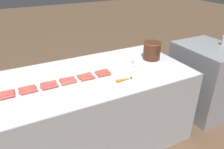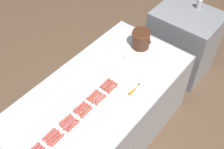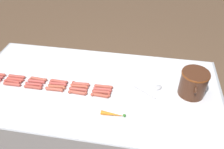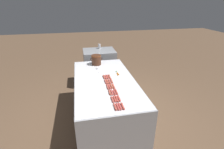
% 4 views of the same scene
% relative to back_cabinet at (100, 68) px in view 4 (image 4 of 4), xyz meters
% --- Properties ---
extents(ground_plane, '(20.00, 20.00, 0.00)m').
position_rel_back_cabinet_xyz_m(ground_plane, '(-0.11, -1.61, -0.49)').
color(ground_plane, brown).
extents(griddle_counter, '(1.06, 2.08, 0.90)m').
position_rel_back_cabinet_xyz_m(griddle_counter, '(-0.11, -1.61, -0.04)').
color(griddle_counter, '#9EA0A5').
rests_on(griddle_counter, ground_plane).
extents(back_cabinet, '(0.83, 0.66, 0.98)m').
position_rel_back_cabinet_xyz_m(back_cabinet, '(0.00, 0.00, 0.00)').
color(back_cabinet, gray).
rests_on(back_cabinet, ground_plane).
extents(hot_dog_0, '(0.03, 0.16, 0.03)m').
position_rel_back_cabinet_xyz_m(hot_dog_0, '(-0.11, -2.47, 0.43)').
color(hot_dog_0, '#B84A3D').
rests_on(hot_dog_0, griddle_counter).
extents(hot_dog_1, '(0.03, 0.16, 0.03)m').
position_rel_back_cabinet_xyz_m(hot_dog_1, '(-0.11, -2.29, 0.43)').
color(hot_dog_1, '#B04A3F').
rests_on(hot_dog_1, griddle_counter).
extents(hot_dog_2, '(0.04, 0.16, 0.03)m').
position_rel_back_cabinet_xyz_m(hot_dog_2, '(-0.11, -2.09, 0.43)').
color(hot_dog_2, '#AD503F').
rests_on(hot_dog_2, griddle_counter).
extents(hot_dog_3, '(0.03, 0.16, 0.03)m').
position_rel_back_cabinet_xyz_m(hot_dog_3, '(-0.11, -1.91, 0.43)').
color(hot_dog_3, '#AF4A3E').
rests_on(hot_dog_3, griddle_counter).
extents(hot_dog_4, '(0.04, 0.16, 0.03)m').
position_rel_back_cabinet_xyz_m(hot_dog_4, '(-0.12, -1.72, 0.43)').
color(hot_dog_4, '#AD4D41').
rests_on(hot_dog_4, griddle_counter).
extents(hot_dog_5, '(0.03, 0.16, 0.03)m').
position_rel_back_cabinet_xyz_m(hot_dog_5, '(-0.11, -1.53, 0.43)').
color(hot_dog_5, '#B14D3D').
rests_on(hot_dog_5, griddle_counter).
extents(hot_dog_6, '(0.03, 0.16, 0.03)m').
position_rel_back_cabinet_xyz_m(hot_dog_6, '(-0.08, -2.47, 0.43)').
color(hot_dog_6, '#B04540').
rests_on(hot_dog_6, griddle_counter).
extents(hot_dog_7, '(0.03, 0.16, 0.03)m').
position_rel_back_cabinet_xyz_m(hot_dog_7, '(-0.08, -2.28, 0.43)').
color(hot_dog_7, '#B9463C').
rests_on(hot_dog_7, griddle_counter).
extents(hot_dog_8, '(0.03, 0.16, 0.03)m').
position_rel_back_cabinet_xyz_m(hot_dog_8, '(-0.08, -2.10, 0.43)').
color(hot_dog_8, '#B54742').
rests_on(hot_dog_8, griddle_counter).
extents(hot_dog_9, '(0.04, 0.16, 0.03)m').
position_rel_back_cabinet_xyz_m(hot_dog_9, '(-0.08, -1.91, 0.43)').
color(hot_dog_9, '#B4453E').
rests_on(hot_dog_9, griddle_counter).
extents(hot_dog_10, '(0.04, 0.16, 0.03)m').
position_rel_back_cabinet_xyz_m(hot_dog_10, '(-0.08, -1.72, 0.43)').
color(hot_dog_10, '#B44D39').
rests_on(hot_dog_10, griddle_counter).
extents(hot_dog_11, '(0.03, 0.16, 0.03)m').
position_rel_back_cabinet_xyz_m(hot_dog_11, '(-0.08, -1.53, 0.43)').
color(hot_dog_11, '#B24941').
rests_on(hot_dog_11, griddle_counter).
extents(hot_dog_12, '(0.03, 0.16, 0.03)m').
position_rel_back_cabinet_xyz_m(hot_dog_12, '(-0.05, -2.47, 0.43)').
color(hot_dog_12, '#B94540').
rests_on(hot_dog_12, griddle_counter).
extents(hot_dog_13, '(0.04, 0.16, 0.03)m').
position_rel_back_cabinet_xyz_m(hot_dog_13, '(-0.05, -2.29, 0.43)').
color(hot_dog_13, '#B1453B').
rests_on(hot_dog_13, griddle_counter).
extents(hot_dog_14, '(0.03, 0.16, 0.03)m').
position_rel_back_cabinet_xyz_m(hot_dog_14, '(-0.04, -2.10, 0.43)').
color(hot_dog_14, '#B4453F').
rests_on(hot_dog_14, griddle_counter).
extents(hot_dog_15, '(0.04, 0.16, 0.03)m').
position_rel_back_cabinet_xyz_m(hot_dog_15, '(-0.05, -1.90, 0.43)').
color(hot_dog_15, '#AD533B').
rests_on(hot_dog_15, griddle_counter).
extents(hot_dog_16, '(0.03, 0.16, 0.03)m').
position_rel_back_cabinet_xyz_m(hot_dog_16, '(-0.05, -1.72, 0.43)').
color(hot_dog_16, '#AC4C41').
rests_on(hot_dog_16, griddle_counter).
extents(hot_dog_17, '(0.03, 0.16, 0.03)m').
position_rel_back_cabinet_xyz_m(hot_dog_17, '(-0.05, -1.53, 0.43)').
color(hot_dog_17, '#AD473B').
rests_on(hot_dog_17, griddle_counter).
extents(hot_dog_18, '(0.03, 0.16, 0.03)m').
position_rel_back_cabinet_xyz_m(hot_dog_18, '(-0.01, -2.48, 0.43)').
color(hot_dog_18, '#B8493B').
rests_on(hot_dog_18, griddle_counter).
extents(hot_dog_19, '(0.03, 0.16, 0.03)m').
position_rel_back_cabinet_xyz_m(hot_dog_19, '(-0.01, -2.28, 0.43)').
color(hot_dog_19, '#B8493E').
rests_on(hot_dog_19, griddle_counter).
extents(hot_dog_20, '(0.03, 0.16, 0.03)m').
position_rel_back_cabinet_xyz_m(hot_dog_20, '(-0.01, -2.09, 0.43)').
color(hot_dog_20, '#AC4539').
rests_on(hot_dog_20, griddle_counter).
extents(hot_dog_21, '(0.03, 0.16, 0.03)m').
position_rel_back_cabinet_xyz_m(hot_dog_21, '(-0.01, -1.91, 0.43)').
color(hot_dog_21, '#B85341').
rests_on(hot_dog_21, griddle_counter).
extents(hot_dog_22, '(0.03, 0.16, 0.03)m').
position_rel_back_cabinet_xyz_m(hot_dog_22, '(-0.01, -1.72, 0.43)').
color(hot_dog_22, '#B24E3E').
rests_on(hot_dog_22, griddle_counter).
extents(hot_dog_23, '(0.04, 0.16, 0.03)m').
position_rel_back_cabinet_xyz_m(hot_dog_23, '(-0.01, -1.53, 0.43)').
color(hot_dog_23, '#AE4A38').
rests_on(hot_dog_23, griddle_counter).
extents(bean_pot, '(0.26, 0.21, 0.21)m').
position_rel_back_cabinet_xyz_m(bean_pot, '(-0.17, -0.83, 0.53)').
color(bean_pot, '#472616').
rests_on(bean_pot, griddle_counter).
extents(serving_spoon, '(0.18, 0.24, 0.02)m').
position_rel_back_cabinet_xyz_m(serving_spoon, '(-0.16, -1.12, 0.42)').
color(serving_spoon, '#B7B7BC').
rests_on(serving_spoon, griddle_counter).
extents(carrot, '(0.04, 0.18, 0.03)m').
position_rel_back_cabinet_xyz_m(carrot, '(0.17, -1.40, 0.43)').
color(carrot, orange).
rests_on(carrot, griddle_counter).
extents(soda_can, '(0.07, 0.07, 0.13)m').
position_rel_back_cabinet_xyz_m(soda_can, '(0.03, 0.18, 0.55)').
color(soda_can, '#BCBCC1').
rests_on(soda_can, back_cabinet).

